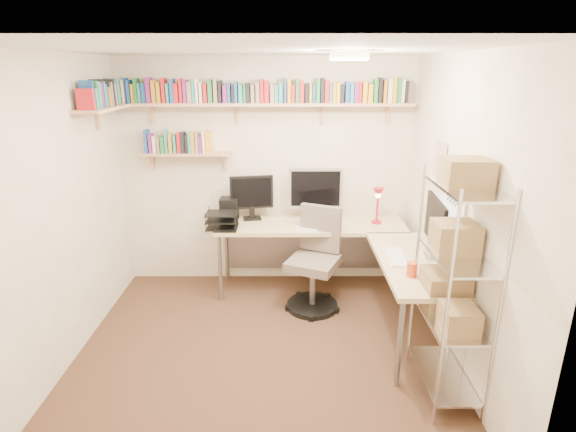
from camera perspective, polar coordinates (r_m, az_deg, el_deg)
The scene contains 6 objects.
ground at distance 4.14m, azimuth -3.40°, elevation -16.71°, with size 3.20×3.20×0.00m, color #422E1C.
room_shell at distance 3.50m, azimuth -3.80°, elevation 4.60°, with size 3.24×3.04×2.52m.
wall_shelves at distance 4.74m, azimuth -8.08°, elevation 13.98°, with size 3.12×1.09×0.80m.
corner_desk at distance 4.61m, azimuth 4.34°, elevation -2.04°, with size 2.27×2.00×1.36m.
office_chair at distance 4.63m, azimuth 3.45°, elevation -6.44°, with size 0.61×0.62×1.05m.
wire_rack at distance 3.45m, azimuth 20.24°, elevation -5.89°, with size 0.36×0.74×1.81m.
Camera 1 is at (0.23, -3.39, 2.37)m, focal length 28.00 mm.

